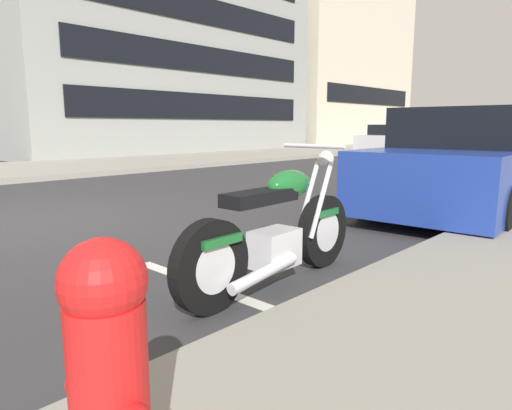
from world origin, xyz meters
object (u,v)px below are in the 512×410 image
Objects in this scene: parked_motorcycle at (277,233)px; car_opposite_curb at (392,140)px; parked_car_near_corner at (466,164)px; fire_hydrant at (109,377)px.

parked_motorcycle is 0.48× the size of car_opposite_curb.
parked_car_near_corner is 6.65m from fire_hydrant.
parked_car_near_corner is at bearing -1.70° from parked_motorcycle.
parked_motorcycle is at bearing 177.18° from parked_car_near_corner.
parked_motorcycle is 2.45m from fire_hydrant.
car_opposite_curb reaches higher than parked_motorcycle.
car_opposite_curb is at bearing 27.19° from parked_car_near_corner.
car_opposite_curb reaches higher than fire_hydrant.
fire_hydrant is (-6.53, -1.25, -0.13)m from parked_car_near_corner.
car_opposite_curb is (13.25, 7.83, -0.08)m from parked_car_near_corner.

